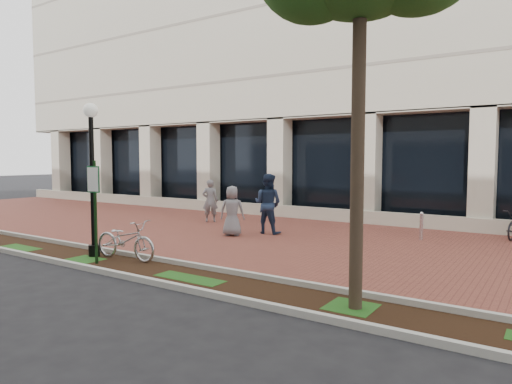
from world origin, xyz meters
The scene contains 13 objects.
ground centered at (0.00, 0.00, 0.00)m, with size 120.00×120.00×0.00m, color black.
brick_plaza centered at (0.00, 0.00, 0.01)m, with size 40.00×9.00×0.01m, color brown.
planting_strip centered at (0.00, -5.25, 0.01)m, with size 40.00×1.50×0.01m, color black.
curb_plaza_side centered at (0.00, -4.50, 0.06)m, with size 40.00×0.12×0.12m, color #B1B0A7.
curb_street_side centered at (0.00, -6.00, 0.06)m, with size 40.00×0.12×0.12m, color #B1B0A7.
near_office_building centered at (0.00, 10.47, 10.05)m, with size 40.00×12.12×16.00m.
parking_sign centered at (-0.85, -5.49, 1.55)m, with size 0.34×0.07×2.44m.
lamppost centered at (-1.59, -4.99, 2.19)m, with size 0.36×0.36×3.86m.
locked_bicycle centered at (-0.62, -4.79, 0.50)m, with size 0.66×1.89×0.99m, color #BCBCC0.
pedestrian_left centered at (-3.17, 1.56, 0.84)m, with size 0.61×0.40×1.68m, color slate.
pedestrian_mid centered at (0.17, 0.48, 0.99)m, with size 0.97×0.75×1.99m, color #1C2A47.
pedestrian_right centered at (-0.52, -0.56, 0.81)m, with size 0.79×0.51×1.62m, color slate.
bollard centered at (4.73, 2.01, 0.45)m, with size 0.12×0.12×0.87m.
Camera 1 is at (8.16, -12.21, 2.48)m, focal length 32.00 mm.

